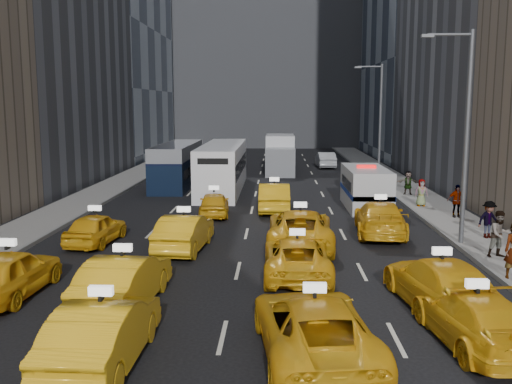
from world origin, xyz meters
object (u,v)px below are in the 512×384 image
(double_decker, at_px, (178,165))
(box_truck, at_px, (280,155))
(city_bus, at_px, (223,168))
(nypd_van, at_px, (366,189))

(double_decker, relative_size, box_truck, 1.49)
(city_bus, distance_m, box_truck, 11.13)
(nypd_van, xyz_separation_m, box_truck, (-4.87, 17.10, 0.47))
(nypd_van, relative_size, double_decker, 0.56)
(double_decker, xyz_separation_m, city_bus, (3.58, -2.28, 0.09))
(city_bus, bearing_deg, double_decker, 146.21)
(city_bus, xyz_separation_m, box_truck, (4.08, 10.36, 0.02))
(box_truck, bearing_deg, nypd_van, -74.17)
(nypd_van, xyz_separation_m, double_decker, (-12.52, 9.02, 0.37))
(double_decker, bearing_deg, nypd_van, -28.49)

